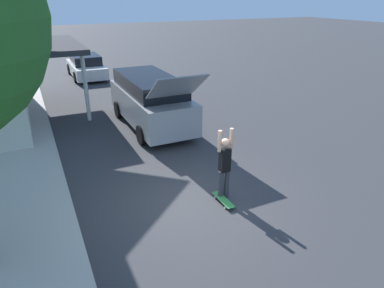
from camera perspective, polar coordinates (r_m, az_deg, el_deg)
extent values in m
plane|color=#333335|center=(8.73, -0.26, -9.52)|extent=(120.00, 120.00, 0.00)
cube|color=#ADA89E|center=(13.48, -25.88, 0.60)|extent=(1.80, 80.00, 0.10)
cube|color=#28282D|center=(15.85, -23.23, 14.91)|extent=(2.60, 5.66, 0.20)
cylinder|color=silver|center=(14.23, -17.28, 8.95)|extent=(0.16, 0.16, 2.70)
cube|color=gray|center=(13.43, -6.89, 6.41)|extent=(1.88, 5.11, 1.11)
cube|color=black|center=(13.33, -7.25, 10.02)|extent=(1.73, 3.98, 0.57)
cylinder|color=black|center=(14.80, -12.14, 5.65)|extent=(0.24, 0.69, 0.69)
cylinder|color=black|center=(15.29, -5.58, 6.64)|extent=(0.24, 0.69, 0.69)
cylinder|color=black|center=(11.92, -8.33, 1.52)|extent=(0.24, 0.69, 0.69)
cylinder|color=black|center=(12.52, -0.49, 2.87)|extent=(0.24, 0.69, 0.69)
cube|color=gray|center=(10.73, -2.57, 9.50)|extent=(1.65, 1.27, 0.90)
cube|color=silver|center=(23.04, -17.20, 11.88)|extent=(1.81, 4.55, 0.67)
cube|color=black|center=(22.83, -17.33, 13.32)|extent=(1.59, 2.37, 0.54)
cylinder|color=black|center=(24.30, -19.76, 11.68)|extent=(0.20, 0.65, 0.65)
cylinder|color=black|center=(24.54, -15.66, 12.29)|extent=(0.20, 0.65, 0.65)
cylinder|color=black|center=(21.63, -18.82, 10.48)|extent=(0.20, 0.65, 0.65)
cylinder|color=black|center=(21.90, -14.24, 11.16)|extent=(0.20, 0.65, 0.65)
cylinder|color=#38383D|center=(8.66, 4.82, -6.86)|extent=(0.13, 0.13, 0.79)
cylinder|color=#38383D|center=(8.74, 5.79, -6.61)|extent=(0.13, 0.13, 0.79)
cube|color=black|center=(8.37, 5.49, -2.62)|extent=(0.25, 0.20, 0.60)
sphere|color=tan|center=(8.18, 5.61, 0.21)|extent=(0.22, 0.22, 0.22)
cylinder|color=tan|center=(8.08, 4.65, 0.46)|extent=(0.09, 0.09, 0.54)
cylinder|color=tan|center=(8.24, 6.58, 0.84)|extent=(0.09, 0.09, 0.54)
cube|color=#337F3D|center=(8.67, 5.22, -9.20)|extent=(0.21, 0.82, 0.02)
cylinder|color=silver|center=(8.85, 3.83, -8.90)|extent=(0.03, 0.06, 0.06)
cylinder|color=silver|center=(8.93, 4.90, -8.60)|extent=(0.03, 0.06, 0.06)
cylinder|color=silver|center=(8.48, 5.53, -10.54)|extent=(0.03, 0.06, 0.06)
cylinder|color=silver|center=(8.57, 6.63, -10.21)|extent=(0.03, 0.06, 0.06)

